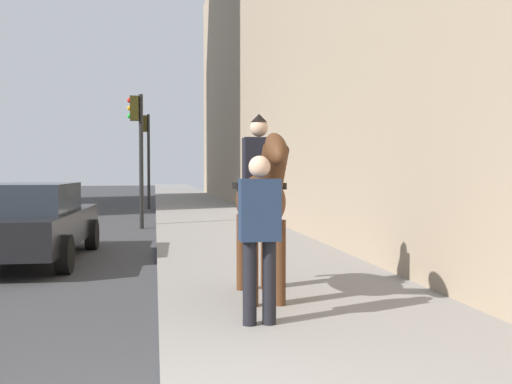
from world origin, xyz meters
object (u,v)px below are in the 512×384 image
mounted_horse_near (261,197)px  car_near_lane (30,221)px  traffic_light_near_curb (138,139)px  traffic_light_far_curb (147,146)px  pedestrian_greeting (259,228)px

mounted_horse_near → car_near_lane: (4.14, 3.50, -0.61)m
traffic_light_near_curb → traffic_light_far_curb: (8.41, -0.12, 0.16)m
mounted_horse_near → car_near_lane: mounted_horse_near is taller
traffic_light_far_curb → pedestrian_greeting: bearing=-175.9°
traffic_light_near_curb → pedestrian_greeting: bearing=-172.2°
mounted_horse_near → traffic_light_far_curb: 18.27m
pedestrian_greeting → traffic_light_far_curb: traffic_light_far_curb is taller
pedestrian_greeting → traffic_light_near_curb: traffic_light_near_curb is taller
mounted_horse_near → traffic_light_near_curb: bearing=-169.4°
mounted_horse_near → car_near_lane: size_ratio=0.48×
traffic_light_far_curb → mounted_horse_near: bearing=-175.0°
traffic_light_near_curb → traffic_light_far_curb: size_ratio=0.94×
traffic_light_near_curb → traffic_light_far_curb: traffic_light_far_curb is taller
mounted_horse_near → traffic_light_near_curb: 9.96m
car_near_lane → traffic_light_near_curb: bearing=-15.0°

